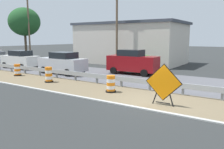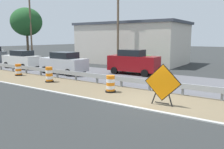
{
  "view_description": "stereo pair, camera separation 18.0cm",
  "coord_description": "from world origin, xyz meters",
  "px_view_note": "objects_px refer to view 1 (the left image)",
  "views": [
    {
      "loc": [
        -10.65,
        -4.49,
        3.28
      ],
      "look_at": [
        2.04,
        3.86,
        0.83
      ],
      "focal_mm": 36.79,
      "sensor_mm": 36.0,
      "label": 1
    },
    {
      "loc": [
        -10.55,
        -4.64,
        3.28
      ],
      "look_at": [
        2.04,
        3.86,
        0.83
      ],
      "focal_mm": 36.79,
      "sensor_mm": 36.0,
      "label": 2
    }
  ],
  "objects_px": {
    "car_mid_far_lane": "(132,62)",
    "car_distant_b": "(20,59)",
    "car_trailing_far_lane": "(63,63)",
    "traffic_barrel_mid": "(17,71)",
    "utility_pole_near": "(117,23)",
    "traffic_barrel_close": "(49,75)",
    "traffic_barrel_nearest": "(111,85)",
    "warning_sign_diamond": "(163,84)",
    "utility_pole_mid": "(29,27)"
  },
  "relations": [
    {
      "from": "traffic_barrel_nearest",
      "to": "traffic_barrel_close",
      "type": "xyz_separation_m",
      "value": [
        0.09,
        5.59,
        0.05
      ]
    },
    {
      "from": "traffic_barrel_close",
      "to": "car_distant_b",
      "type": "bearing_deg",
      "value": 67.01
    },
    {
      "from": "car_mid_far_lane",
      "to": "traffic_barrel_nearest",
      "type": "bearing_deg",
      "value": -74.23
    },
    {
      "from": "traffic_barrel_close",
      "to": "utility_pole_near",
      "type": "relative_size",
      "value": 0.12
    },
    {
      "from": "utility_pole_near",
      "to": "car_trailing_far_lane",
      "type": "bearing_deg",
      "value": 167.41
    },
    {
      "from": "car_trailing_far_lane",
      "to": "car_distant_b",
      "type": "height_order",
      "value": "car_trailing_far_lane"
    },
    {
      "from": "warning_sign_diamond",
      "to": "utility_pole_mid",
      "type": "relative_size",
      "value": 0.22
    },
    {
      "from": "traffic_barrel_mid",
      "to": "car_distant_b",
      "type": "relative_size",
      "value": 0.22
    },
    {
      "from": "traffic_barrel_nearest",
      "to": "car_distant_b",
      "type": "xyz_separation_m",
      "value": [
        3.77,
        14.28,
        0.51
      ]
    },
    {
      "from": "car_trailing_far_lane",
      "to": "utility_pole_mid",
      "type": "bearing_deg",
      "value": -26.34
    },
    {
      "from": "car_mid_far_lane",
      "to": "utility_pole_mid",
      "type": "xyz_separation_m",
      "value": [
        3.88,
        19.5,
        3.74
      ]
    },
    {
      "from": "traffic_barrel_mid",
      "to": "car_mid_far_lane",
      "type": "height_order",
      "value": "car_mid_far_lane"
    },
    {
      "from": "traffic_barrel_close",
      "to": "car_trailing_far_lane",
      "type": "bearing_deg",
      "value": 30.87
    },
    {
      "from": "traffic_barrel_nearest",
      "to": "car_mid_far_lane",
      "type": "relative_size",
      "value": 0.22
    },
    {
      "from": "warning_sign_diamond",
      "to": "car_distant_b",
      "type": "distance_m",
      "value": 18.53
    },
    {
      "from": "car_mid_far_lane",
      "to": "car_distant_b",
      "type": "xyz_separation_m",
      "value": [
        -3.11,
        12.04,
        -0.14
      ]
    },
    {
      "from": "traffic_barrel_mid",
      "to": "car_distant_b",
      "type": "bearing_deg",
      "value": 52.41
    },
    {
      "from": "car_trailing_far_lane",
      "to": "utility_pole_mid",
      "type": "relative_size",
      "value": 0.49
    },
    {
      "from": "traffic_barrel_mid",
      "to": "utility_pole_near",
      "type": "height_order",
      "value": "utility_pole_near"
    },
    {
      "from": "traffic_barrel_nearest",
      "to": "car_mid_far_lane",
      "type": "bearing_deg",
      "value": 17.99
    },
    {
      "from": "warning_sign_diamond",
      "to": "traffic_barrel_close",
      "type": "distance_m",
      "value": 9.31
    },
    {
      "from": "traffic_barrel_nearest",
      "to": "car_mid_far_lane",
      "type": "height_order",
      "value": "car_mid_far_lane"
    },
    {
      "from": "traffic_barrel_nearest",
      "to": "utility_pole_near",
      "type": "distance_m",
      "value": 12.95
    },
    {
      "from": "warning_sign_diamond",
      "to": "car_mid_far_lane",
      "type": "distance_m",
      "value": 9.76
    },
    {
      "from": "traffic_barrel_nearest",
      "to": "traffic_barrel_mid",
      "type": "height_order",
      "value": "traffic_barrel_nearest"
    },
    {
      "from": "warning_sign_diamond",
      "to": "traffic_barrel_mid",
      "type": "distance_m",
      "value": 13.89
    },
    {
      "from": "car_trailing_far_lane",
      "to": "utility_pole_mid",
      "type": "xyz_separation_m",
      "value": [
        7.13,
        14.02,
        3.85
      ]
    },
    {
      "from": "traffic_barrel_mid",
      "to": "warning_sign_diamond",
      "type": "bearing_deg",
      "value": -96.15
    },
    {
      "from": "car_trailing_far_lane",
      "to": "traffic_barrel_mid",
      "type": "bearing_deg",
      "value": 51.96
    },
    {
      "from": "car_distant_b",
      "to": "utility_pole_mid",
      "type": "height_order",
      "value": "utility_pole_mid"
    },
    {
      "from": "traffic_barrel_mid",
      "to": "car_distant_b",
      "type": "xyz_separation_m",
      "value": [
        3.18,
        4.13,
        0.51
      ]
    },
    {
      "from": "utility_pole_near",
      "to": "traffic_barrel_mid",
      "type": "bearing_deg",
      "value": 158.16
    },
    {
      "from": "car_mid_far_lane",
      "to": "car_distant_b",
      "type": "relative_size",
      "value": 1.01
    },
    {
      "from": "car_mid_far_lane",
      "to": "car_trailing_far_lane",
      "type": "bearing_deg",
      "value": -151.57
    },
    {
      "from": "car_mid_far_lane",
      "to": "utility_pole_mid",
      "type": "relative_size",
      "value": 0.49
    },
    {
      "from": "traffic_barrel_mid",
      "to": "utility_pole_mid",
      "type": "height_order",
      "value": "utility_pole_mid"
    },
    {
      "from": "traffic_barrel_nearest",
      "to": "utility_pole_near",
      "type": "height_order",
      "value": "utility_pole_near"
    },
    {
      "from": "car_mid_far_lane",
      "to": "utility_pole_near",
      "type": "xyz_separation_m",
      "value": [
        3.6,
        3.95,
        3.76
      ]
    },
    {
      "from": "car_trailing_far_lane",
      "to": "traffic_barrel_nearest",
      "type": "bearing_deg",
      "value": 155.37
    },
    {
      "from": "traffic_barrel_mid",
      "to": "utility_pole_near",
      "type": "distance_m",
      "value": 11.54
    },
    {
      "from": "warning_sign_diamond",
      "to": "car_trailing_far_lane",
      "type": "distance_m",
      "value": 12.24
    },
    {
      "from": "traffic_barrel_nearest",
      "to": "car_trailing_far_lane",
      "type": "relative_size",
      "value": 0.22
    },
    {
      "from": "car_distant_b",
      "to": "utility_pole_near",
      "type": "height_order",
      "value": "utility_pole_near"
    },
    {
      "from": "warning_sign_diamond",
      "to": "car_mid_far_lane",
      "type": "height_order",
      "value": "car_mid_far_lane"
    },
    {
      "from": "warning_sign_diamond",
      "to": "traffic_barrel_nearest",
      "type": "relative_size",
      "value": 2.02
    },
    {
      "from": "warning_sign_diamond",
      "to": "traffic_barrel_close",
      "type": "relative_size",
      "value": 1.83
    },
    {
      "from": "car_mid_far_lane",
      "to": "utility_pole_near",
      "type": "distance_m",
      "value": 6.54
    },
    {
      "from": "car_trailing_far_lane",
      "to": "car_mid_far_lane",
      "type": "bearing_deg",
      "value": -148.74
    },
    {
      "from": "car_trailing_far_lane",
      "to": "warning_sign_diamond",
      "type": "bearing_deg",
      "value": 158.86
    },
    {
      "from": "traffic_barrel_nearest",
      "to": "traffic_barrel_mid",
      "type": "xyz_separation_m",
      "value": [
        0.59,
        10.15,
        -0.01
      ]
    }
  ]
}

